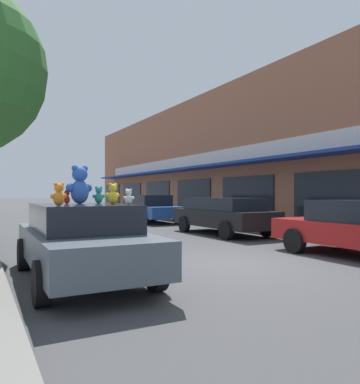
% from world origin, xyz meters
% --- Properties ---
extents(ground_plane, '(260.00, 260.00, 0.00)m').
position_xyz_m(ground_plane, '(0.00, 0.00, 0.00)').
color(ground_plane, '#424244').
extents(storefront_row, '(12.18, 36.39, 7.51)m').
position_xyz_m(storefront_row, '(12.41, 13.17, 3.75)').
color(storefront_row, '#9E6047').
rests_on(storefront_row, ground_plane).
extents(plush_art_car, '(1.98, 4.46, 1.36)m').
position_xyz_m(plush_art_car, '(-3.20, -0.01, 0.73)').
color(plush_art_car, '#4C5660').
rests_on(plush_art_car, ground_plane).
extents(teddy_bear_giant, '(0.54, 0.37, 0.72)m').
position_xyz_m(teddy_bear_giant, '(-3.19, 0.21, 1.70)').
color(teddy_bear_giant, blue).
rests_on(teddy_bear_giant, plush_art_car).
extents(teddy_bear_yellow, '(0.29, 0.19, 0.39)m').
position_xyz_m(teddy_bear_yellow, '(-2.66, -0.12, 1.54)').
color(teddy_bear_yellow, yellow).
rests_on(teddy_bear_yellow, plush_art_car).
extents(teddy_bear_teal, '(0.25, 0.16, 0.34)m').
position_xyz_m(teddy_bear_teal, '(-2.77, 0.41, 1.52)').
color(teddy_bear_teal, teal).
rests_on(teddy_bear_teal, plush_art_car).
extents(teddy_bear_white, '(0.19, 0.18, 0.28)m').
position_xyz_m(teddy_bear_white, '(-2.57, -0.69, 1.49)').
color(teddy_bear_white, white).
rests_on(teddy_bear_white, plush_art_car).
extents(teddy_bear_orange, '(0.28, 0.18, 0.37)m').
position_xyz_m(teddy_bear_orange, '(-3.74, -0.74, 1.53)').
color(teddy_bear_orange, orange).
rests_on(teddy_bear_orange, plush_art_car).
extents(teddy_bear_red, '(0.16, 0.19, 0.26)m').
position_xyz_m(teddy_bear_red, '(-3.41, 0.26, 1.48)').
color(teddy_bear_red, red).
rests_on(teddy_bear_red, plush_art_car).
extents(parked_car_far_center, '(1.96, 4.61, 1.38)m').
position_xyz_m(parked_car_far_center, '(3.32, 4.85, 0.77)').
color(parked_car_far_center, black).
rests_on(parked_car_far_center, ground_plane).
extents(parked_car_far_right, '(1.99, 4.72, 1.46)m').
position_xyz_m(parked_car_far_right, '(3.32, 11.67, 0.76)').
color(parked_car_far_right, '#1E4793').
rests_on(parked_car_far_right, ground_plane).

